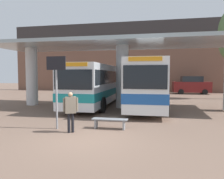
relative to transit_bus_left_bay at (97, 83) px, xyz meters
The scene contains 9 objects.
ground_plane 9.37m from the transit_bus_left_bay, 76.49° to the right, with size 100.00×100.00×0.00m, color #755B4C.
townhouse_backdrop 16.26m from the transit_bus_left_bay, 82.14° to the left, with size 40.00×0.58×10.21m.
station_canopy 3.19m from the transit_bus_left_bay, 18.64° to the right, with size 19.89×5.88×4.86m.
transit_bus_left_bay is the anchor object (origin of this frame).
transit_bus_center_bay 4.05m from the transit_bus_left_bay, ahead, with size 2.81×11.61×3.40m.
waiting_bench_near_pillar 7.83m from the transit_bus_left_bay, 69.97° to the right, with size 1.62×0.44×0.46m.
info_sign_platform 7.77m from the transit_bus_left_bay, 87.77° to the right, with size 0.90×0.09×3.27m.
pedestrian_waiting 8.32m from the transit_bus_left_bay, 81.97° to the right, with size 0.60×0.43×1.72m.
parked_car_street 15.70m from the transit_bus_left_bay, 54.90° to the left, with size 4.70×2.29×2.29m.
Camera 1 is at (2.59, -7.82, 2.44)m, focal length 35.00 mm.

